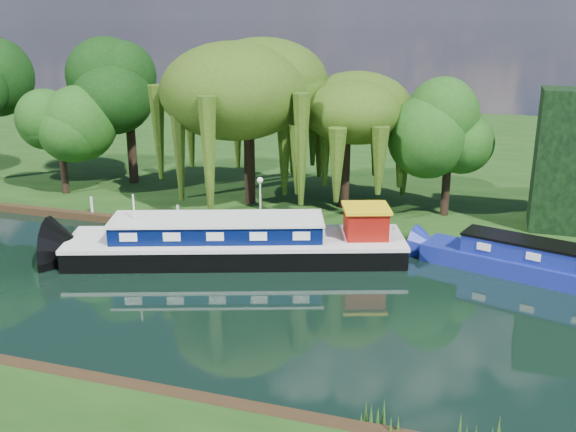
% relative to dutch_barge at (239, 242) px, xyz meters
% --- Properties ---
extents(ground, '(120.00, 120.00, 0.00)m').
position_rel_dutch_barge_xyz_m(ground, '(-1.40, -4.78, -0.92)').
color(ground, black).
extents(far_bank, '(120.00, 52.00, 0.45)m').
position_rel_dutch_barge_xyz_m(far_bank, '(-1.40, 29.22, -0.69)').
color(far_bank, '#14340E').
rests_on(far_bank, ground).
extents(dutch_barge, '(17.85, 9.40, 3.70)m').
position_rel_dutch_barge_xyz_m(dutch_barge, '(0.00, 0.00, 0.00)').
color(dutch_barge, black).
rests_on(dutch_barge, ground).
extents(narrowboat, '(13.67, 6.16, 1.98)m').
position_rel_dutch_barge_xyz_m(narrowboat, '(15.91, 1.70, -0.21)').
color(narrowboat, navy).
rests_on(narrowboat, ground).
extents(white_cruiser, '(2.62, 2.38, 1.19)m').
position_rel_dutch_barge_xyz_m(white_cruiser, '(16.35, 2.52, -0.92)').
color(white_cruiser, silver).
rests_on(white_cruiser, ground).
extents(willow_left, '(8.39, 8.39, 10.05)m').
position_rel_dutch_barge_xyz_m(willow_left, '(-2.70, 8.67, 6.83)').
color(willow_left, black).
rests_on(willow_left, far_bank).
extents(willow_right, '(6.29, 6.29, 7.66)m').
position_rel_dutch_barge_xyz_m(willow_right, '(3.39, 9.64, 5.12)').
color(willow_right, black).
rests_on(willow_right, far_bank).
extents(tree_far_left, '(4.41, 4.41, 7.11)m').
position_rel_dutch_barge_xyz_m(tree_far_left, '(-15.82, 7.07, 4.41)').
color(tree_far_left, black).
rests_on(tree_far_left, far_bank).
extents(tree_far_mid, '(5.81, 5.81, 9.51)m').
position_rel_dutch_barge_xyz_m(tree_far_mid, '(-12.82, 11.11, 6.08)').
color(tree_far_mid, black).
rests_on(tree_far_mid, far_bank).
extents(tree_far_right, '(4.41, 4.41, 7.21)m').
position_rel_dutch_barge_xyz_m(tree_far_right, '(9.74, 9.82, 4.50)').
color(tree_far_right, black).
rests_on(tree_far_right, far_bank).
extents(lamppost, '(0.36, 0.36, 2.56)m').
position_rel_dutch_barge_xyz_m(lamppost, '(-0.90, 5.72, 1.50)').
color(lamppost, silver).
rests_on(lamppost, far_bank).
extents(mooring_posts, '(19.16, 0.16, 1.00)m').
position_rel_dutch_barge_xyz_m(mooring_posts, '(-1.90, 3.62, 0.03)').
color(mooring_posts, silver).
rests_on(mooring_posts, far_bank).
extents(reeds_near, '(33.70, 1.50, 1.10)m').
position_rel_dutch_barge_xyz_m(reeds_near, '(5.48, -12.35, -0.37)').
color(reeds_near, '#204713').
rests_on(reeds_near, ground).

